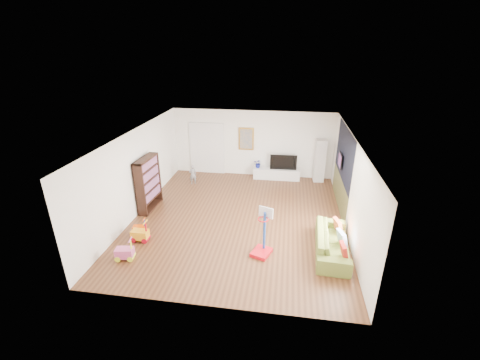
# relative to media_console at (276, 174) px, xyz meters

# --- Properties ---
(floor) EXTENTS (6.50, 7.50, 0.00)m
(floor) POSITION_rel_media_console_xyz_m (-1.04, -3.46, -0.22)
(floor) COLOR brown
(floor) RESTS_ON ground
(ceiling) EXTENTS (6.50, 7.50, 0.00)m
(ceiling) POSITION_rel_media_console_xyz_m (-1.04, -3.46, 2.48)
(ceiling) COLOR white
(ceiling) RESTS_ON ground
(wall_back) EXTENTS (6.50, 0.00, 2.70)m
(wall_back) POSITION_rel_media_console_xyz_m (-1.04, 0.29, 1.13)
(wall_back) COLOR white
(wall_back) RESTS_ON ground
(wall_front) EXTENTS (6.50, 0.00, 2.70)m
(wall_front) POSITION_rel_media_console_xyz_m (-1.04, -7.21, 1.13)
(wall_front) COLOR silver
(wall_front) RESTS_ON ground
(wall_left) EXTENTS (0.00, 7.50, 2.70)m
(wall_left) POSITION_rel_media_console_xyz_m (-4.29, -3.46, 1.13)
(wall_left) COLOR silver
(wall_left) RESTS_ON ground
(wall_right) EXTENTS (0.00, 7.50, 2.70)m
(wall_right) POSITION_rel_media_console_xyz_m (2.21, -3.46, 1.13)
(wall_right) COLOR silver
(wall_right) RESTS_ON ground
(navy_accent) EXTENTS (0.01, 3.20, 1.70)m
(navy_accent) POSITION_rel_media_console_xyz_m (2.19, -2.06, 1.63)
(navy_accent) COLOR black
(navy_accent) RESTS_ON wall_right
(olive_wainscot) EXTENTS (0.01, 3.20, 1.00)m
(olive_wainscot) POSITION_rel_media_console_xyz_m (2.19, -2.06, 0.28)
(olive_wainscot) COLOR brown
(olive_wainscot) RESTS_ON wall_right
(doorway) EXTENTS (1.45, 0.06, 2.10)m
(doorway) POSITION_rel_media_console_xyz_m (-2.94, 0.25, 0.83)
(doorway) COLOR white
(doorway) RESTS_ON ground
(painting_back) EXTENTS (0.62, 0.06, 0.92)m
(painting_back) POSITION_rel_media_console_xyz_m (-1.29, 0.25, 1.33)
(painting_back) COLOR gold
(painting_back) RESTS_ON wall_back
(artwork_right) EXTENTS (0.04, 0.56, 0.46)m
(artwork_right) POSITION_rel_media_console_xyz_m (2.13, -1.86, 1.33)
(artwork_right) COLOR #7F3F8C
(artwork_right) RESTS_ON wall_right
(media_console) EXTENTS (1.87, 0.49, 0.44)m
(media_console) POSITION_rel_media_console_xyz_m (0.00, 0.00, 0.00)
(media_console) COLOR silver
(media_console) RESTS_ON ground
(tall_cabinet) EXTENTS (0.43, 0.43, 1.71)m
(tall_cabinet) POSITION_rel_media_console_xyz_m (1.67, 0.03, 0.64)
(tall_cabinet) COLOR silver
(tall_cabinet) RESTS_ON ground
(bookshelf) EXTENTS (0.37, 1.23, 1.77)m
(bookshelf) POSITION_rel_media_console_xyz_m (-4.06, -3.20, 0.67)
(bookshelf) COLOR black
(bookshelf) RESTS_ON ground
(sofa) EXTENTS (0.95, 2.15, 0.62)m
(sofa) POSITION_rel_media_console_xyz_m (1.68, -4.84, 0.09)
(sofa) COLOR olive
(sofa) RESTS_ON ground
(basketball_hoop) EXTENTS (0.61, 0.67, 1.30)m
(basketball_hoop) POSITION_rel_media_console_xyz_m (-0.14, -5.22, 0.43)
(basketball_hoop) COLOR red
(basketball_hoop) RESTS_ON ground
(ride_on_yellow) EXTENTS (0.46, 0.29, 0.62)m
(ride_on_yellow) POSITION_rel_media_console_xyz_m (-3.55, -5.11, 0.09)
(ride_on_yellow) COLOR orange
(ride_on_yellow) RESTS_ON ground
(ride_on_orange) EXTENTS (0.40, 0.29, 0.49)m
(ride_on_orange) POSITION_rel_media_console_xyz_m (-3.71, -4.79, 0.03)
(ride_on_orange) COLOR #D74000
(ride_on_orange) RESTS_ON ground
(ride_on_pink) EXTENTS (0.48, 0.34, 0.59)m
(ride_on_pink) POSITION_rel_media_console_xyz_m (-3.58, -5.96, 0.08)
(ride_on_pink) COLOR #D25390
(ride_on_pink) RESTS_ON ground
(child) EXTENTS (0.34, 0.31, 0.79)m
(child) POSITION_rel_media_console_xyz_m (-3.22, -1.04, 0.18)
(child) COLOR gray
(child) RESTS_ON ground
(tv) EXTENTS (1.07, 0.19, 0.61)m
(tv) POSITION_rel_media_console_xyz_m (0.25, 0.04, 0.52)
(tv) COLOR black
(tv) RESTS_ON media_console
(vase_plant) EXTENTS (0.39, 0.36, 0.37)m
(vase_plant) POSITION_rel_media_console_xyz_m (-0.75, -0.01, 0.40)
(vase_plant) COLOR navy
(vase_plant) RESTS_ON media_console
(pillow_left) EXTENTS (0.14, 0.38, 0.37)m
(pillow_left) POSITION_rel_media_console_xyz_m (1.87, -5.45, 0.27)
(pillow_left) COLOR #B0231A
(pillow_left) RESTS_ON sofa
(pillow_center) EXTENTS (0.21, 0.40, 0.38)m
(pillow_center) POSITION_rel_media_console_xyz_m (1.90, -4.88, 0.27)
(pillow_center) COLOR white
(pillow_center) RESTS_ON sofa
(pillow_right) EXTENTS (0.20, 0.39, 0.38)m
(pillow_right) POSITION_rel_media_console_xyz_m (1.87, -4.27, 0.27)
(pillow_right) COLOR #BC4A2C
(pillow_right) RESTS_ON sofa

